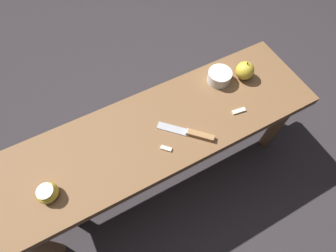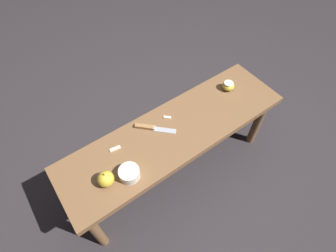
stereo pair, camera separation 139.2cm
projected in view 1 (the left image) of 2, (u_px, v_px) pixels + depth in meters
The scene contains 8 objects.
ground_plane at pixel (161, 170), 1.50m from camera, with size 8.00×8.00×0.00m, color #2D282B.
wooden_bench at pixel (158, 136), 1.13m from camera, with size 1.38×0.40×0.50m.
knife at pixel (193, 134), 1.05m from camera, with size 0.19×0.19×0.02m.
apple_whole at pixel (245, 71), 1.16m from camera, with size 0.08×0.08×0.09m.
apple_cut at pixel (47, 193), 0.91m from camera, with size 0.08×0.08×0.05m.
apple_slice_near_knife at pixel (166, 148), 1.02m from camera, with size 0.04×0.04×0.01m.
apple_slice_center at pixel (239, 111), 1.10m from camera, with size 0.06×0.03×0.01m.
bowl at pixel (219, 76), 1.17m from camera, with size 0.11×0.11×0.05m.
Camera 1 is at (0.20, 0.47, 1.43)m, focal length 28.00 mm.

